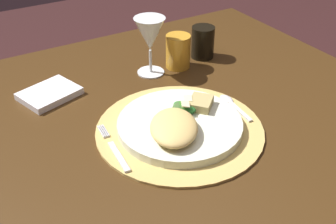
% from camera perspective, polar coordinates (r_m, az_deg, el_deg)
% --- Properties ---
extents(dining_table, '(1.30, 1.03, 0.71)m').
position_cam_1_polar(dining_table, '(1.03, -3.14, -10.21)').
color(dining_table, '#402811').
rests_on(dining_table, ground).
extents(placemat, '(0.37, 0.37, 0.01)m').
position_cam_1_polar(placemat, '(0.92, 1.60, -2.37)').
color(placemat, tan).
rests_on(placemat, dining_table).
extents(dinner_plate, '(0.27, 0.27, 0.02)m').
position_cam_1_polar(dinner_plate, '(0.91, 1.61, -1.73)').
color(dinner_plate, silver).
rests_on(dinner_plate, placemat).
extents(pasta_serving, '(0.15, 0.17, 0.03)m').
position_cam_1_polar(pasta_serving, '(0.86, 0.81, -2.07)').
color(pasta_serving, '#E4BD6B').
rests_on(pasta_serving, dinner_plate).
extents(salad_greens, '(0.07, 0.07, 0.03)m').
position_cam_1_polar(salad_greens, '(0.93, 2.01, 0.65)').
color(salad_greens, '#3D5C2C').
rests_on(salad_greens, dinner_plate).
extents(bread_piece, '(0.08, 0.08, 0.02)m').
position_cam_1_polar(bread_piece, '(0.95, 4.49, 1.22)').
color(bread_piece, tan).
rests_on(bread_piece, dinner_plate).
extents(fork, '(0.03, 0.17, 0.00)m').
position_cam_1_polar(fork, '(0.86, -7.31, -5.07)').
color(fork, silver).
rests_on(fork, placemat).
extents(spoon, '(0.03, 0.13, 0.01)m').
position_cam_1_polar(spoon, '(1.01, 8.49, 1.28)').
color(spoon, silver).
rests_on(spoon, placemat).
extents(napkin, '(0.16, 0.14, 0.02)m').
position_cam_1_polar(napkin, '(1.07, -15.85, 2.42)').
color(napkin, white).
rests_on(napkin, dining_table).
extents(wine_glass, '(0.08, 0.08, 0.16)m').
position_cam_1_polar(wine_glass, '(1.10, -2.48, 10.31)').
color(wine_glass, silver).
rests_on(wine_glass, dining_table).
extents(amber_tumbler, '(0.07, 0.07, 0.09)m').
position_cam_1_polar(amber_tumbler, '(1.16, 1.38, 8.25)').
color(amber_tumbler, gold).
rests_on(amber_tumbler, dining_table).
extents(dark_tumbler, '(0.07, 0.07, 0.09)m').
position_cam_1_polar(dark_tumbler, '(1.22, 4.76, 9.47)').
color(dark_tumbler, black).
rests_on(dark_tumbler, dining_table).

